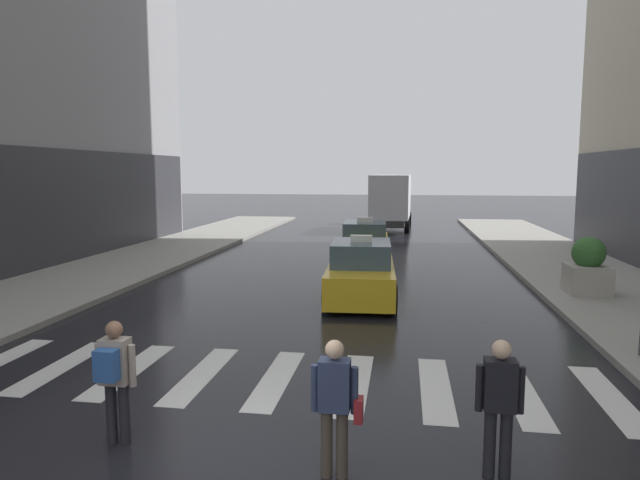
{
  "coord_description": "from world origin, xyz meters",
  "views": [
    {
      "loc": [
        2.12,
        -5.94,
        3.55
      ],
      "look_at": [
        0.0,
        8.0,
        1.8
      ],
      "focal_mm": 31.0,
      "sensor_mm": 36.0,
      "label": 1
    }
  ],
  "objects_px": {
    "taxi_lead": "(361,273)",
    "pedestrian_plain_coat": "(499,400)",
    "taxi_second": "(365,245)",
    "planter_mid_block": "(588,268)",
    "pedestrian_with_backpack": "(115,373)",
    "box_truck": "(392,200)",
    "pedestrian_with_handbag": "(336,401)"
  },
  "relations": [
    {
      "from": "box_truck",
      "to": "pedestrian_plain_coat",
      "type": "xyz_separation_m",
      "value": [
        1.88,
        -27.61,
        -0.91
      ]
    },
    {
      "from": "taxi_lead",
      "to": "pedestrian_plain_coat",
      "type": "bearing_deg",
      "value": -75.67
    },
    {
      "from": "taxi_second",
      "to": "box_truck",
      "type": "xyz_separation_m",
      "value": [
        0.73,
        12.59,
        1.13
      ]
    },
    {
      "from": "pedestrian_plain_coat",
      "to": "taxi_second",
      "type": "bearing_deg",
      "value": 99.88
    },
    {
      "from": "pedestrian_plain_coat",
      "to": "pedestrian_with_handbag",
      "type": "bearing_deg",
      "value": -171.21
    },
    {
      "from": "taxi_lead",
      "to": "taxi_second",
      "type": "relative_size",
      "value": 1.0
    },
    {
      "from": "pedestrian_plain_coat",
      "to": "planter_mid_block",
      "type": "distance_m",
      "value": 10.64
    },
    {
      "from": "pedestrian_with_handbag",
      "to": "box_truck",
      "type": "bearing_deg",
      "value": 90.03
    },
    {
      "from": "pedestrian_with_backpack",
      "to": "pedestrian_plain_coat",
      "type": "bearing_deg",
      "value": -0.59
    },
    {
      "from": "taxi_lead",
      "to": "taxi_second",
      "type": "xyz_separation_m",
      "value": [
        -0.33,
        6.08,
        0.0
      ]
    },
    {
      "from": "taxi_lead",
      "to": "planter_mid_block",
      "type": "distance_m",
      "value": 6.35
    },
    {
      "from": "taxi_lead",
      "to": "box_truck",
      "type": "relative_size",
      "value": 0.61
    },
    {
      "from": "taxi_lead",
      "to": "pedestrian_with_backpack",
      "type": "distance_m",
      "value": 9.25
    },
    {
      "from": "pedestrian_with_handbag",
      "to": "taxi_lead",
      "type": "bearing_deg",
      "value": 92.6
    },
    {
      "from": "taxi_lead",
      "to": "pedestrian_plain_coat",
      "type": "xyz_separation_m",
      "value": [
        2.29,
        -8.95,
        0.21
      ]
    },
    {
      "from": "taxi_second",
      "to": "planter_mid_block",
      "type": "distance_m",
      "value": 8.39
    },
    {
      "from": "taxi_lead",
      "to": "pedestrian_with_backpack",
      "type": "xyz_separation_m",
      "value": [
        -2.5,
        -8.9,
        0.25
      ]
    },
    {
      "from": "taxi_second",
      "to": "pedestrian_with_handbag",
      "type": "distance_m",
      "value": 15.34
    },
    {
      "from": "planter_mid_block",
      "to": "pedestrian_with_handbag",
      "type": "bearing_deg",
      "value": -120.01
    },
    {
      "from": "taxi_lead",
      "to": "box_truck",
      "type": "bearing_deg",
      "value": 88.76
    },
    {
      "from": "taxi_lead",
      "to": "pedestrian_plain_coat",
      "type": "height_order",
      "value": "taxi_lead"
    },
    {
      "from": "taxi_lead",
      "to": "pedestrian_plain_coat",
      "type": "distance_m",
      "value": 9.24
    },
    {
      "from": "taxi_lead",
      "to": "planter_mid_block",
      "type": "relative_size",
      "value": 2.89
    },
    {
      "from": "pedestrian_plain_coat",
      "to": "planter_mid_block",
      "type": "height_order",
      "value": "planter_mid_block"
    },
    {
      "from": "pedestrian_with_backpack",
      "to": "planter_mid_block",
      "type": "xyz_separation_m",
      "value": [
        8.78,
        9.81,
        -0.1
      ]
    },
    {
      "from": "box_truck",
      "to": "pedestrian_plain_coat",
      "type": "distance_m",
      "value": 27.69
    },
    {
      "from": "box_truck",
      "to": "planter_mid_block",
      "type": "bearing_deg",
      "value": -71.68
    },
    {
      "from": "pedestrian_plain_coat",
      "to": "planter_mid_block",
      "type": "relative_size",
      "value": 1.03
    },
    {
      "from": "box_truck",
      "to": "planter_mid_block",
      "type": "distance_m",
      "value": 18.72
    },
    {
      "from": "pedestrian_plain_coat",
      "to": "planter_mid_block",
      "type": "bearing_deg",
      "value": 67.94
    },
    {
      "from": "taxi_second",
      "to": "pedestrian_plain_coat",
      "type": "distance_m",
      "value": 15.25
    },
    {
      "from": "pedestrian_with_backpack",
      "to": "planter_mid_block",
      "type": "height_order",
      "value": "planter_mid_block"
    }
  ]
}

